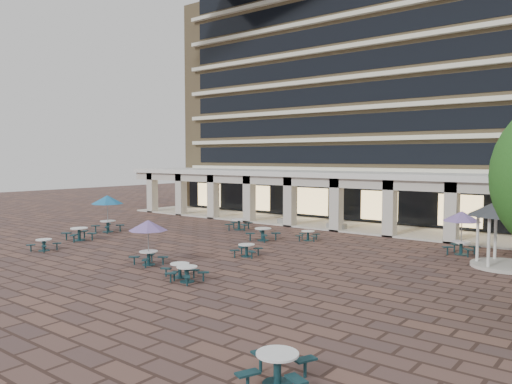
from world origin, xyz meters
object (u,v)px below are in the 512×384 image
picnic_table_2 (187,273)px  planter_right (337,222)px  planter_left (287,219)px  picnic_table_3 (277,366)px  gazebo (508,214)px  picnic_table_0 (44,244)px

picnic_table_2 → planter_right: size_ratio=1.06×
planter_left → planter_right: planter_right is taller
picnic_table_3 → gazebo: gazebo is taller
gazebo → planter_left: 18.97m
picnic_table_2 → picnic_table_3: picnic_table_3 is taller
picnic_table_2 → gazebo: size_ratio=0.41×
picnic_table_3 → gazebo: (1.47, 17.73, 2.21)m
picnic_table_0 → picnic_table_3: 21.90m
picnic_table_3 → gazebo: 17.93m
picnic_table_0 → planter_right: (9.49, 18.31, 0.18)m
picnic_table_2 → gazebo: gazebo is taller
picnic_table_2 → picnic_table_3: 10.71m
picnic_table_2 → picnic_table_0: bearing=179.4°
picnic_table_3 → picnic_table_2: bearing=125.3°
planter_right → picnic_table_0: bearing=-117.4°
gazebo → planter_right: 14.67m
gazebo → planter_left: size_ratio=2.56×
picnic_table_0 → planter_left: planter_left is taller
picnic_table_3 → planter_left: bearing=101.7°
planter_right → picnic_table_2: bearing=-81.9°
planter_left → gazebo: bearing=-19.1°
picnic_table_0 → planter_right: 20.62m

